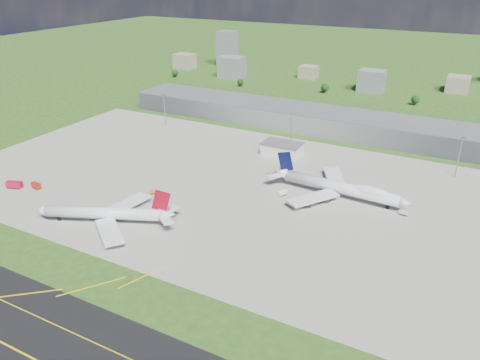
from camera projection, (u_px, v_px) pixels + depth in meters
The scene contains 25 objects.
ground at pixel (295, 132), 368.85m from camera, with size 1400.00×1400.00×0.00m, color #275019.
taxiway at pixel (12, 348), 160.09m from camera, with size 1400.00×60.00×0.06m, color black.
apron at pixel (242, 187), 276.25m from camera, with size 360.00×190.00×0.08m, color #9A998C.
terminal at pixel (303, 118), 377.77m from camera, with size 300.00×42.00×15.00m, color gray.
ops_building at pixel (282, 149), 322.78m from camera, with size 26.00×16.00×8.00m, color silver.
mast_west at pixel (164, 105), 376.05m from camera, with size 3.50×2.00×25.90m.
mast_center at pixel (291, 124), 329.11m from camera, with size 3.50×2.00×25.90m.
mast_east at pixel (460, 150), 282.17m from camera, with size 3.50×2.00×25.90m.
airliner_red_twin at pixel (108, 214), 235.96m from camera, with size 68.51×51.72×19.79m.
airliner_blue_quad at pixel (340, 188), 262.14m from camera, with size 80.35×62.93×20.98m.
fire_truck at pixel (14, 185), 274.67m from camera, with size 9.73×6.24×4.00m.
crash_tender at pixel (36, 186), 274.23m from camera, with size 6.80×3.80×3.35m.
tug_yellow at pixel (153, 192), 268.11m from camera, with size 4.05×3.79×1.77m.
van_white_near at pixel (282, 193), 266.14m from camera, with size 4.58×6.12×2.82m.
van_white_far at pixel (404, 213), 244.96m from camera, with size 4.67×2.40×2.39m.
bldg_far_w at pixel (185, 61), 595.48m from camera, with size 24.00×20.00×18.00m, color gray.
bldg_w at pixel (232, 67), 544.03m from camera, with size 28.00×22.00×24.00m, color slate.
bldg_cw at pixel (309, 72), 544.09m from camera, with size 20.00×18.00×14.00m, color gray.
bldg_c at pixel (372, 81), 484.20m from camera, with size 26.00×20.00×22.00m, color slate.
bldg_ce at pixel (458, 84), 483.43m from camera, with size 22.00×24.00×16.00m, color gray.
bldg_tall_w at pixel (227, 49), 605.11m from camera, with size 22.00×20.00×44.00m, color slate.
tree_far_w at pixel (175, 73), 548.39m from camera, with size 7.20×7.20×8.80m.
tree_w at pixel (241, 82), 506.10m from camera, with size 6.75×6.75×8.25m.
tree_c at pixel (325, 87), 479.33m from camera, with size 8.10×8.10×9.90m.
tree_e at pixel (415, 100), 437.05m from camera, with size 7.65×7.65×9.35m.
Camera 1 is at (126.23, -180.65, 118.94)m, focal length 35.00 mm.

